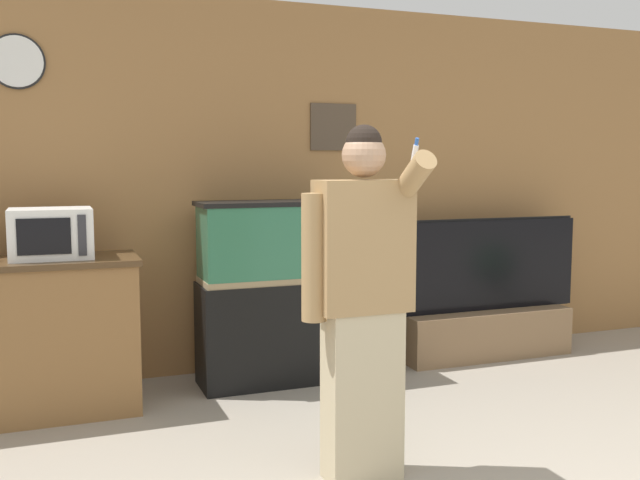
# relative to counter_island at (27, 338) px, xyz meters

# --- Properties ---
(wall_back_paneled) EXTENTS (10.00, 0.08, 2.60)m
(wall_back_paneled) POSITION_rel_counter_island_xyz_m (1.73, 0.53, 0.84)
(wall_back_paneled) COLOR olive
(wall_back_paneled) RESTS_ON ground_plane
(counter_island) EXTENTS (1.28, 0.55, 0.92)m
(counter_island) POSITION_rel_counter_island_xyz_m (0.00, 0.00, 0.00)
(counter_island) COLOR brown
(counter_island) RESTS_ON ground_plane
(microwave) EXTENTS (0.46, 0.37, 0.29)m
(microwave) POSITION_rel_counter_island_xyz_m (0.16, 0.01, 0.60)
(microwave) COLOR white
(microwave) RESTS_ON counter_island
(aquarium_on_stand) EXTENTS (1.06, 0.40, 1.23)m
(aquarium_on_stand) POSITION_rel_counter_island_xyz_m (1.56, 0.11, 0.15)
(aquarium_on_stand) COLOR black
(aquarium_on_stand) RESTS_ON ground_plane
(tv_on_stand) EXTENTS (1.62, 0.40, 1.06)m
(tv_on_stand) POSITION_rel_counter_island_xyz_m (3.22, 0.17, -0.15)
(tv_on_stand) COLOR brown
(tv_on_stand) RESTS_ON ground_plane
(person_standing) EXTENTS (0.52, 0.39, 1.64)m
(person_standing) POSITION_rel_counter_island_xyz_m (1.47, -1.46, 0.39)
(person_standing) COLOR #BCAD89
(person_standing) RESTS_ON ground_plane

